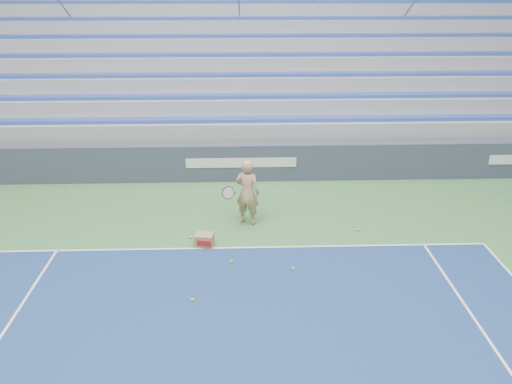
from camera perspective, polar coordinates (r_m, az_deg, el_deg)
sponsor_barrier at (r=14.63m, az=-1.69°, el=3.39°), size 30.00×0.32×1.10m
bleachers at (r=19.70m, az=-1.85°, el=14.20°), size 31.00×9.15×7.30m
tennis_player at (r=11.96m, az=-1.00°, el=-0.03°), size 0.96×0.91×1.65m
ball_box at (r=11.31m, az=-5.92°, el=-5.49°), size 0.44×0.37×0.30m
tennis_ball_0 at (r=12.18m, az=11.56°, el=-4.21°), size 0.07×0.07×0.07m
tennis_ball_1 at (r=9.64m, az=-7.24°, el=-12.15°), size 0.07×0.07×0.07m
tennis_ball_2 at (r=10.48m, az=4.24°, el=-8.73°), size 0.07×0.07×0.07m
tennis_ball_3 at (r=10.70m, az=-2.83°, el=-7.93°), size 0.07×0.07×0.07m
tennis_ball_4 at (r=11.70m, az=-7.43°, el=-5.14°), size 0.07×0.07×0.07m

